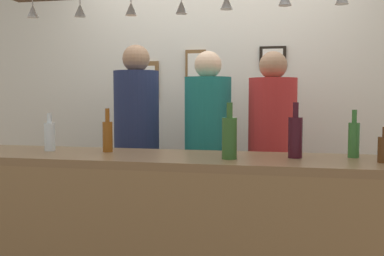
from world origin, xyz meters
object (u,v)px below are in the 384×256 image
Objects in this scene: person_middle_teal_shirt at (208,143)px; picture_frame_lower_pair at (275,89)px; bottle_soda_clear at (50,136)px; picture_frame_caricature at (145,81)px; person_left_navy_shirt at (137,136)px; bottle_champagne_green at (229,137)px; picture_frame_upper_small at (273,57)px; bottle_beer_amber_tall at (108,135)px; bottle_beer_green_import at (354,139)px; person_right_red_shirt at (272,145)px; bottle_wine_dark_red at (295,136)px; picture_frame_crest at (196,65)px.

picture_frame_lower_pair is (0.47, 0.61, 0.40)m from person_middle_teal_shirt.
picture_frame_caricature is at bearing 83.10° from bottle_soda_clear.
person_left_navy_shirt reaches higher than bottle_champagne_green.
person_left_navy_shirt reaches higher than person_middle_teal_shirt.
bottle_soda_clear is 1.91m from picture_frame_lower_pair.
person_left_navy_shirt is 1.24m from picture_frame_lower_pair.
picture_frame_upper_small is 1.14m from picture_frame_caricature.
bottle_beer_amber_tall is (-0.48, -0.72, 0.11)m from person_middle_teal_shirt.
bottle_beer_green_import is 0.87× the size of picture_frame_lower_pair.
person_middle_teal_shirt is 1.01m from picture_frame_upper_small.
bottle_beer_amber_tall is 1.40m from bottle_beer_green_import.
person_right_red_shirt is 1.39m from picture_frame_caricature.
bottle_champagne_green is at bearing -97.62° from picture_frame_lower_pair.
bottle_champagne_green is (1.11, -0.12, 0.03)m from bottle_soda_clear.
bottle_soda_clear is (-0.84, -0.75, 0.10)m from person_middle_teal_shirt.
bottle_soda_clear is (-1.77, -0.07, -0.01)m from bottle_beer_green_import.
person_right_red_shirt is at bearing 77.28° from bottle_champagne_green.
person_middle_teal_shirt is 1.13m from bottle_soda_clear.
picture_frame_lower_pair reaches higher than bottle_wine_dark_red.
person_left_navy_shirt is 0.76m from picture_frame_caricature.
person_middle_teal_shirt is at bearing -126.03° from picture_frame_upper_small.
picture_frame_upper_small is at bearing 31.56° from person_left_navy_shirt.
picture_frame_lower_pair is (1.01, 0.61, 0.36)m from person_left_navy_shirt.
person_left_navy_shirt is at bearing 180.00° from person_middle_teal_shirt.
person_left_navy_shirt reaches higher than picture_frame_lower_pair.
picture_frame_crest reaches higher than picture_frame_lower_pair.
bottle_beer_green_import is 1.79m from picture_frame_crest.
bottle_wine_dark_red is at bearing 18.88° from bottle_champagne_green.
bottle_champagne_green is (0.27, -0.87, 0.13)m from person_middle_teal_shirt.
bottle_soda_clear is at bearing 179.88° from bottle_wine_dark_red.
picture_frame_crest reaches higher than bottle_beer_amber_tall.
bottle_beer_green_import is 1.00× the size of picture_frame_crest.
bottle_wine_dark_red is 0.88× the size of picture_frame_caricature.
picture_frame_lower_pair is (1.31, 1.36, 0.30)m from bottle_soda_clear.
picture_frame_caricature is (-1.15, 0.00, 0.08)m from picture_frame_lower_pair.
picture_frame_lower_pair is (-0.46, 1.28, 0.29)m from bottle_beer_green_import.
bottle_champagne_green is at bearing -161.12° from bottle_wine_dark_red.
person_middle_teal_shirt reaches higher than bottle_wine_dark_red.
person_right_red_shirt is at bearing -90.13° from picture_frame_lower_pair.
bottle_wine_dark_red is 1.66m from picture_frame_crest.
person_left_navy_shirt is 0.55m from person_middle_teal_shirt.
picture_frame_caricature is (-1.12, 0.00, -0.19)m from picture_frame_upper_small.
person_left_navy_shirt is at bearing 68.38° from bottle_soda_clear.
bottle_beer_green_import is at bearing -55.94° from person_right_red_shirt.
bottle_beer_green_import is 0.68m from bottle_champagne_green.
person_middle_teal_shirt is 1.15m from bottle_beer_green_import.
person_right_red_shirt is at bearing 0.00° from person_left_navy_shirt.
picture_frame_upper_small is (-0.17, 1.36, 0.54)m from bottle_wine_dark_red.
bottle_wine_dark_red is at bearing -79.01° from person_right_red_shirt.
picture_frame_crest reaches higher than bottle_beer_green_import.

